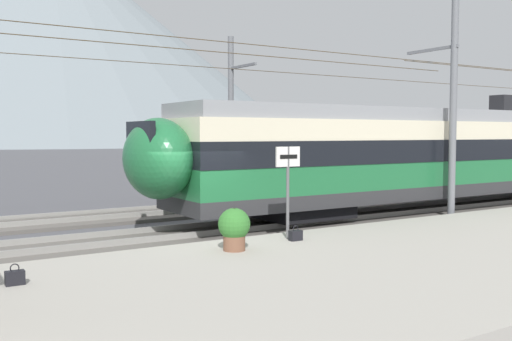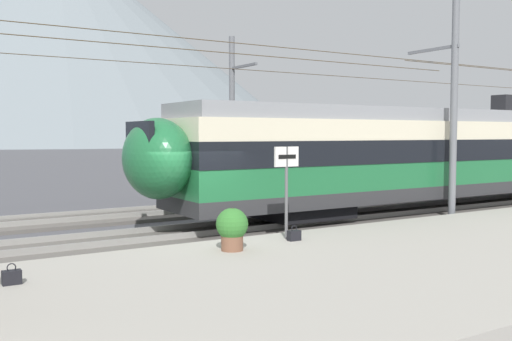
# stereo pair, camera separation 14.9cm
# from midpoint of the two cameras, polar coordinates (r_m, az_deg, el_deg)

# --- Properties ---
(ground_plane) EXTENTS (400.00, 400.00, 0.00)m
(ground_plane) POSITION_cam_midpoint_polar(r_m,az_deg,el_deg) (15.13, -5.07, -7.62)
(ground_plane) COLOR #4C4C51
(platform_slab) EXTENTS (120.00, 7.82, 0.32)m
(platform_slab) POSITION_cam_midpoint_polar(r_m,az_deg,el_deg) (11.24, 5.82, -10.77)
(platform_slab) COLOR #A39E93
(platform_slab) RESTS_ON ground
(track_near) EXTENTS (120.00, 3.00, 0.28)m
(track_near) POSITION_cam_midpoint_polar(r_m,az_deg,el_deg) (16.50, -7.52, -6.45)
(track_near) COLOR #5B5651
(track_near) RESTS_ON ground
(track_far) EXTENTS (120.00, 3.00, 0.28)m
(track_far) POSITION_cam_midpoint_polar(r_m,az_deg,el_deg) (20.71, -12.76, -4.44)
(track_far) COLOR #5B5651
(track_far) RESTS_ON ground
(train_near_platform) EXTENTS (24.21, 2.99, 4.27)m
(train_near_platform) POSITION_cam_midpoint_polar(r_m,az_deg,el_deg) (22.87, 17.80, 1.65)
(train_near_platform) COLOR #2D2D30
(train_near_platform) RESTS_ON track_near
(catenary_mast_mid) EXTENTS (42.65, 2.21, 8.37)m
(catenary_mast_mid) POSITION_cam_midpoint_polar(r_m,az_deg,el_deg) (20.61, 19.00, 7.26)
(catenary_mast_mid) COLOR slate
(catenary_mast_mid) RESTS_ON ground
(catenary_mast_far_side) EXTENTS (42.65, 2.12, 7.04)m
(catenary_mast_far_side) POSITION_cam_midpoint_polar(r_m,az_deg,el_deg) (24.28, -2.06, 5.48)
(catenary_mast_far_side) COLOR slate
(catenary_mast_far_side) RESTS_ON ground
(platform_sign) EXTENTS (0.70, 0.08, 2.32)m
(platform_sign) POSITION_cam_midpoint_polar(r_m,az_deg,el_deg) (14.38, 3.34, -0.09)
(platform_sign) COLOR #59595B
(platform_sign) RESTS_ON platform_slab
(handbag_beside_passenger) EXTENTS (0.32, 0.18, 0.38)m
(handbag_beside_passenger) POSITION_cam_midpoint_polar(r_m,az_deg,el_deg) (11.06, -22.74, -9.73)
(handbag_beside_passenger) COLOR black
(handbag_beside_passenger) RESTS_ON platform_slab
(handbag_near_sign) EXTENTS (0.32, 0.18, 0.38)m
(handbag_near_sign) POSITION_cam_midpoint_polar(r_m,az_deg,el_deg) (14.31, 4.10, -6.44)
(handbag_near_sign) COLOR black
(handbag_near_sign) RESTS_ON platform_slab
(potted_plant_platform_edge) EXTENTS (0.73, 0.73, 0.97)m
(potted_plant_platform_edge) POSITION_cam_midpoint_polar(r_m,az_deg,el_deg) (13.03, -2.06, -5.57)
(potted_plant_platform_edge) COLOR brown
(potted_plant_platform_edge) RESTS_ON platform_slab
(mountain_central_peak) EXTENTS (160.21, 160.21, 65.68)m
(mountain_central_peak) POSITION_cam_midpoint_polar(r_m,az_deg,el_deg) (197.41, -18.98, 12.18)
(mountain_central_peak) COLOR slate
(mountain_central_peak) RESTS_ON ground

